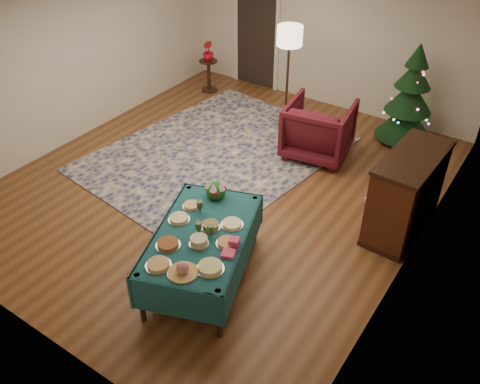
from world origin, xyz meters
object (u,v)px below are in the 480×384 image
Objects in this scene: gift_box at (234,242)px; christmas_tree at (410,99)px; armchair at (319,127)px; potted_plant at (208,55)px; side_table at (209,76)px; piano at (406,194)px; buffet_table at (202,242)px; floor_lamp at (289,42)px.

gift_box is 0.06× the size of christmas_tree.
armchair is 3.26m from potted_plant.
piano reaches higher than side_table.
gift_box is 2.56m from piano.
gift_box reaches higher than buffet_table.
christmas_tree is at bearing 16.82° from floor_lamp.
armchair reaches higher than potted_plant.
floor_lamp is 4.70× the size of potted_plant.
floor_lamp is (-1.19, 4.08, 0.99)m from buffet_table.
buffet_table is 3.14× the size of side_table.
potted_plant is (-2.06, 0.37, -0.79)m from floor_lamp.
gift_box is at bearing -118.79° from piano.
armchair is 1.59m from floor_lamp.
potted_plant is (-3.70, 4.42, 0.01)m from gift_box.
armchair is (-0.62, 3.37, -0.23)m from gift_box.
buffet_table is at bearing -53.81° from side_table.
buffet_table is 3.40m from armchair.
armchair reaches higher than gift_box.
buffet_table is 4.36m from floor_lamp.
piano is (1.85, -1.13, 0.05)m from armchair.
buffet_table is 2.82m from piano.
christmas_tree reaches higher than piano.
armchair reaches higher than side_table.
buffet_table is 1.48× the size of piano.
armchair is at bearing -33.93° from floor_lamp.
buffet_table is at bearing -175.86° from gift_box.
piano is (1.67, 2.27, 0.01)m from buffet_table.
gift_box is (0.44, 0.03, 0.19)m from buffet_table.
piano is (4.93, -2.18, -0.19)m from potted_plant.
floor_lamp is 1.31× the size of piano.
piano is (2.86, -1.81, -0.98)m from floor_lamp.
floor_lamp is at bearing -10.27° from potted_plant.
christmas_tree is (2.05, 0.62, -0.76)m from floor_lamp.
christmas_tree is (0.85, 4.70, 0.22)m from buffet_table.
floor_lamp is 2.43m from side_table.
christmas_tree is at bearing 108.66° from piano.
armchair is at bearing 93.07° from buffet_table.
gift_box is at bearing -50.07° from side_table.
piano reaches higher than armchair.
side_table is 0.45m from potted_plant.
floor_lamp is at bearing 112.00° from gift_box.
buffet_table is 1.13× the size of floor_lamp.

